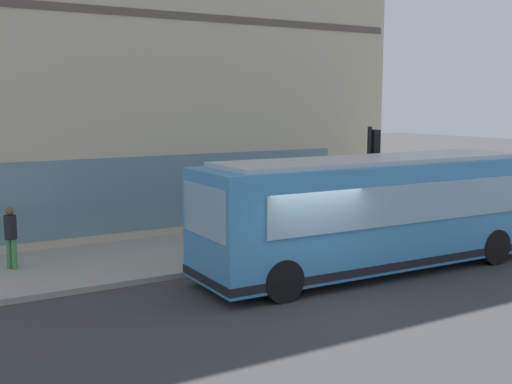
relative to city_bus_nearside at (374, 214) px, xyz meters
The scene contains 9 objects.
ground 3.26m from the city_bus_nearside, 103.67° to the left, with size 120.00×120.00×0.00m, color #38383A.
sidewalk_curb 5.27m from the city_bus_nearside, 33.44° to the left, with size 4.60×40.00×0.15m, color #9E9991.
building_corner 11.97m from the city_bus_nearside, 14.89° to the left, with size 7.98×17.69×13.22m.
city_bus_nearside is the anchor object (origin of this frame).
traffic_light_near_corner 3.28m from the city_bus_nearside, 39.91° to the right, with size 0.32×0.49×3.63m.
fire_hydrant 5.11m from the city_bus_nearside, 45.40° to the left, with size 0.35×0.35×0.74m.
pedestrian_near_building_entrance 7.01m from the city_bus_nearside, 55.62° to the right, with size 0.32×0.32×1.62m.
pedestrian_near_hydrant 5.08m from the city_bus_nearside, 39.66° to the right, with size 0.32×0.32×1.78m.
pedestrian_walking_along_curb 9.62m from the city_bus_nearside, 61.41° to the left, with size 0.32×0.32×1.66m.
Camera 1 is at (-12.14, 8.59, 4.51)m, focal length 44.85 mm.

